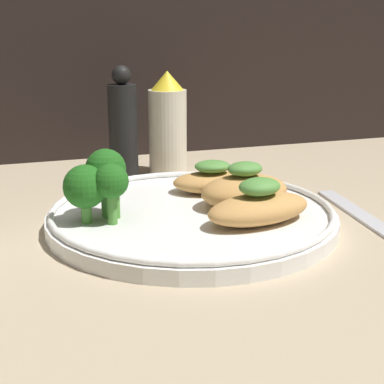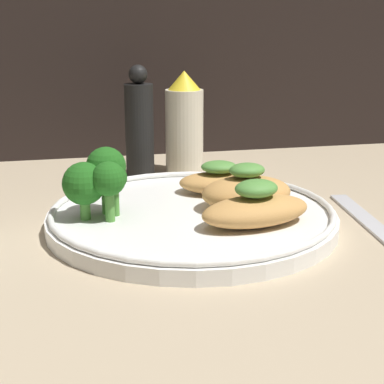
{
  "view_description": "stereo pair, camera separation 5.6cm",
  "coord_description": "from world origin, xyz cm",
  "px_view_note": "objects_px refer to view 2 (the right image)",
  "views": [
    {
      "loc": [
        -17.15,
        -51.39,
        19.3
      ],
      "look_at": [
        0.0,
        0.0,
        3.4
      ],
      "focal_mm": 55.0,
      "sensor_mm": 36.0,
      "label": 1
    },
    {
      "loc": [
        -11.71,
        -52.9,
        19.3
      ],
      "look_at": [
        0.0,
        0.0,
        3.4
      ],
      "focal_mm": 55.0,
      "sensor_mm": 36.0,
      "label": 2
    }
  ],
  "objects_px": {
    "broccoli_bunch": "(99,178)",
    "pepper_grinder": "(139,126)",
    "plate": "(192,216)",
    "sauce_bottle": "(184,125)"
  },
  "relations": [
    {
      "from": "broccoli_bunch",
      "to": "pepper_grinder",
      "type": "distance_m",
      "value": 0.21
    },
    {
      "from": "plate",
      "to": "pepper_grinder",
      "type": "relative_size",
      "value": 2.0
    },
    {
      "from": "plate",
      "to": "broccoli_bunch",
      "type": "distance_m",
      "value": 0.1
    },
    {
      "from": "sauce_bottle",
      "to": "pepper_grinder",
      "type": "height_order",
      "value": "pepper_grinder"
    },
    {
      "from": "plate",
      "to": "sauce_bottle",
      "type": "height_order",
      "value": "sauce_bottle"
    },
    {
      "from": "plate",
      "to": "pepper_grinder",
      "type": "xyz_separation_m",
      "value": [
        -0.02,
        0.2,
        0.05
      ]
    },
    {
      "from": "broccoli_bunch",
      "to": "sauce_bottle",
      "type": "height_order",
      "value": "sauce_bottle"
    },
    {
      "from": "plate",
      "to": "broccoli_bunch",
      "type": "bearing_deg",
      "value": 178.16
    },
    {
      "from": "broccoli_bunch",
      "to": "sauce_bottle",
      "type": "distance_m",
      "value": 0.24
    },
    {
      "from": "pepper_grinder",
      "to": "broccoli_bunch",
      "type": "bearing_deg",
      "value": -107.8
    }
  ]
}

